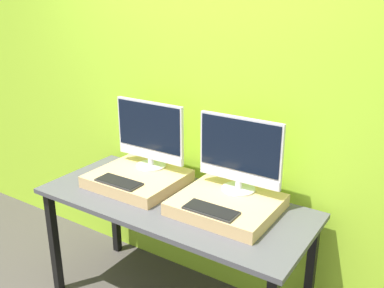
% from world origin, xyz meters
% --- Properties ---
extents(wall_back, '(8.00, 0.04, 2.60)m').
position_xyz_m(wall_back, '(0.00, 0.78, 1.30)').
color(wall_back, '#9ED12D').
rests_on(wall_back, ground_plane).
extents(workbench, '(1.68, 0.71, 0.79)m').
position_xyz_m(workbench, '(0.00, 0.36, 0.71)').
color(workbench, '#47474C').
rests_on(workbench, ground_plane).
extents(wooden_riser_left, '(0.56, 0.50, 0.08)m').
position_xyz_m(wooden_riser_left, '(-0.33, 0.42, 0.83)').
color(wooden_riser_left, tan).
rests_on(wooden_riser_left, workbench).
extents(monitor_left, '(0.52, 0.20, 0.45)m').
position_xyz_m(monitor_left, '(-0.33, 0.56, 1.10)').
color(monitor_left, silver).
rests_on(monitor_left, wooden_riser_left).
extents(keyboard_left, '(0.30, 0.13, 0.01)m').
position_xyz_m(keyboard_left, '(-0.33, 0.25, 0.87)').
color(keyboard_left, '#2D2D2D').
rests_on(keyboard_left, wooden_riser_left).
extents(wooden_riser_right, '(0.56, 0.50, 0.08)m').
position_xyz_m(wooden_riser_right, '(0.33, 0.42, 0.83)').
color(wooden_riser_right, tan).
rests_on(wooden_riser_right, workbench).
extents(monitor_right, '(0.52, 0.20, 0.45)m').
position_xyz_m(monitor_right, '(0.33, 0.56, 1.10)').
color(monitor_right, silver).
rests_on(monitor_right, wooden_riser_right).
extents(keyboard_right, '(0.30, 0.13, 0.01)m').
position_xyz_m(keyboard_right, '(0.33, 0.25, 0.87)').
color(keyboard_right, '#2D2D2D').
rests_on(keyboard_right, wooden_riser_right).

